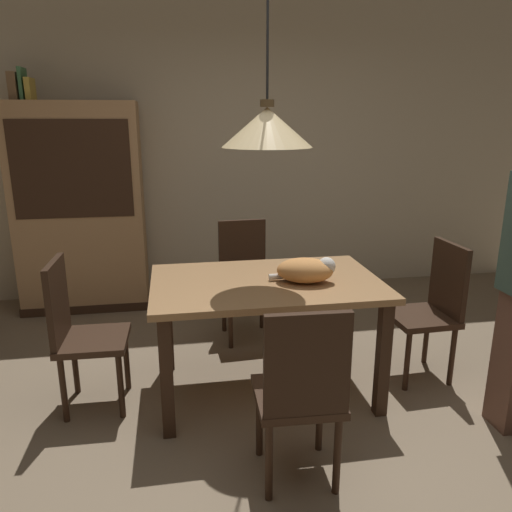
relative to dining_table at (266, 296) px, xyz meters
The scene contains 13 objects.
ground 0.87m from the dining_table, 94.78° to the right, with size 10.00×10.00×0.00m, color #847056.
back_wall 2.22m from the dining_table, 91.34° to the left, with size 6.40×0.10×2.90m, color beige.
dining_table is the anchor object (origin of this frame).
chair_right_side 1.14m from the dining_table, ahead, with size 0.41×0.41×0.93m.
chair_far_back 0.89m from the dining_table, 90.27° to the left, with size 0.42×0.42×0.93m.
chair_left_side 1.14m from the dining_table, behind, with size 0.41×0.41×0.93m.
chair_near_front 0.89m from the dining_table, 90.19° to the right, with size 0.41×0.41×0.93m.
cat_sleeping 0.30m from the dining_table, 18.40° to the right, with size 0.40×0.30×0.16m.
pendant_lamp 1.01m from the dining_table, 86.42° to the left, with size 0.52×0.52×1.30m.
hutch_bookcase 2.22m from the dining_table, 128.09° to the left, with size 1.12×0.45×1.85m.
book_brown_thick 2.81m from the dining_table, 135.66° to the left, with size 0.06×0.24×0.22m, color brown.
book_green_slim 2.79m from the dining_table, 134.66° to the left, with size 0.03×0.20×0.26m, color #427A4C.
book_yellow_short 2.74m from the dining_table, 133.80° to the left, with size 0.04×0.20×0.18m, color gold.
Camera 1 is at (-0.50, -2.24, 1.71)m, focal length 34.50 mm.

